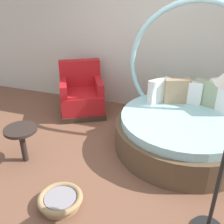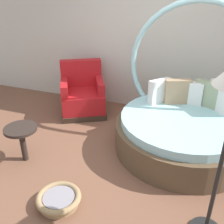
{
  "view_description": "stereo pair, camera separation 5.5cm",
  "coord_description": "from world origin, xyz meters",
  "px_view_note": "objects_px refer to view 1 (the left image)",
  "views": [
    {
      "loc": [
        0.92,
        -2.72,
        2.3
      ],
      "look_at": [
        -0.2,
        0.51,
        0.55
      ],
      "focal_mm": 42.15,
      "sensor_mm": 36.0,
      "label": 1
    },
    {
      "loc": [
        0.97,
        -2.71,
        2.3
      ],
      "look_at": [
        -0.2,
        0.51,
        0.55
      ],
      "focal_mm": 42.15,
      "sensor_mm": 36.0,
      "label": 2
    }
  ],
  "objects_px": {
    "round_daybed": "(184,122)",
    "side_table": "(21,134)",
    "pet_basket": "(60,200)",
    "red_armchair": "(82,96)"
  },
  "relations": [
    {
      "from": "round_daybed",
      "to": "pet_basket",
      "type": "xyz_separation_m",
      "value": [
        -1.16,
        -1.7,
        -0.31
      ]
    },
    {
      "from": "pet_basket",
      "to": "red_armchair",
      "type": "bearing_deg",
      "value": 108.75
    },
    {
      "from": "pet_basket",
      "to": "side_table",
      "type": "xyz_separation_m",
      "value": [
        -0.87,
        0.57,
        0.35
      ]
    },
    {
      "from": "red_armchair",
      "to": "side_table",
      "type": "bearing_deg",
      "value": -94.11
    },
    {
      "from": "round_daybed",
      "to": "pet_basket",
      "type": "relative_size",
      "value": 4.07
    },
    {
      "from": "round_daybed",
      "to": "side_table",
      "type": "bearing_deg",
      "value": -150.93
    },
    {
      "from": "round_daybed",
      "to": "pet_basket",
      "type": "bearing_deg",
      "value": -124.43
    },
    {
      "from": "red_armchair",
      "to": "pet_basket",
      "type": "xyz_separation_m",
      "value": [
        0.75,
        -2.22,
        -0.26
      ]
    },
    {
      "from": "round_daybed",
      "to": "pet_basket",
      "type": "distance_m",
      "value": 2.08
    },
    {
      "from": "side_table",
      "to": "round_daybed",
      "type": "bearing_deg",
      "value": 29.07
    }
  ]
}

